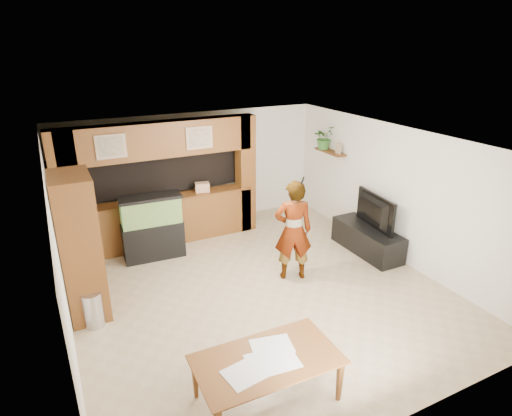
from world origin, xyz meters
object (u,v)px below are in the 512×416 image
pantry_cabinet (80,247)px  television (370,212)px  aquarium (152,228)px  person (293,231)px  dining_table (268,381)px

pantry_cabinet → television: bearing=-3.8°
television → aquarium: bearing=73.4°
television → person: person is taller
television → person: size_ratio=0.64×
aquarium → person: person is taller
dining_table → pantry_cabinet: bearing=121.2°
television → person: (-1.90, -0.18, 0.05)m
aquarium → television: aquarium is taller
person → dining_table: 3.02m
person → dining_table: size_ratio=1.09×
television → dining_table: television is taller
television → dining_table: 4.50m
television → dining_table: size_ratio=0.70×
aquarium → person: size_ratio=0.70×
television → pantry_cabinet: bearing=92.9°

